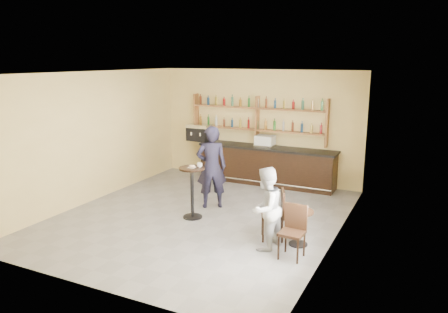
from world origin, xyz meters
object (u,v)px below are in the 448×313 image
at_px(bar_counter, 266,165).
at_px(chair_west, 272,215).
at_px(man_main, 212,167).
at_px(pastry_case, 265,141).
at_px(cafe_table, 299,228).
at_px(pedestal_table, 192,193).
at_px(espresso_machine, 200,132).
at_px(chair_south, 292,233).
at_px(patron_second, 265,209).

relative_size(bar_counter, chair_west, 3.93).
bearing_deg(chair_west, man_main, -143.89).
height_order(pastry_case, cafe_table, pastry_case).
distance_m(bar_counter, pedestal_table, 3.33).
xyz_separation_m(cafe_table, chair_west, (-0.55, 0.05, 0.16)).
distance_m(man_main, chair_west, 2.33).
bearing_deg(espresso_machine, bar_counter, 5.51).
relative_size(bar_counter, chair_south, 4.11).
xyz_separation_m(bar_counter, pedestal_table, (-0.52, -3.29, 0.04)).
bearing_deg(patron_second, chair_west, -165.02).
relative_size(espresso_machine, pastry_case, 1.32).
relative_size(chair_west, patron_second, 0.64).
distance_m(bar_counter, man_main, 2.54).
bearing_deg(pedestal_table, patron_second, -21.76).
bearing_deg(chair_south, pastry_case, 119.31).
bearing_deg(cafe_table, bar_counter, 119.01).
bearing_deg(chair_west, pastry_case, -179.94).
bearing_deg(man_main, chair_west, 115.29).
relative_size(cafe_table, chair_west, 0.68).
relative_size(espresso_machine, cafe_table, 1.02).
bearing_deg(pedestal_table, chair_west, -9.50).
distance_m(chair_south, patron_second, 0.67).
bearing_deg(pastry_case, bar_counter, 7.82).
bearing_deg(pedestal_table, bar_counter, 80.97).
bearing_deg(espresso_machine, patron_second, -42.64).
height_order(bar_counter, cafe_table, bar_counter).
height_order(man_main, patron_second, man_main).
xyz_separation_m(pastry_case, pedestal_table, (-0.47, -3.29, -0.65)).
distance_m(bar_counter, pastry_case, 0.70).
bearing_deg(pedestal_table, cafe_table, -8.58).
height_order(man_main, chair_south, man_main).
bearing_deg(man_main, pedestal_table, 52.79).
height_order(bar_counter, chair_west, bar_counter).
relative_size(pastry_case, pedestal_table, 0.45).
bearing_deg(pedestal_table, pastry_case, 81.94).
height_order(man_main, cafe_table, man_main).
distance_m(espresso_machine, chair_west, 5.21).
relative_size(bar_counter, patron_second, 2.53).
height_order(cafe_table, patron_second, patron_second).
distance_m(pedestal_table, patron_second, 2.20).
distance_m(pastry_case, pedestal_table, 3.38).
relative_size(cafe_table, patron_second, 0.44).
bearing_deg(cafe_table, chair_west, 174.81).
distance_m(cafe_table, patron_second, 0.81).
distance_m(bar_counter, chair_south, 4.76).
xyz_separation_m(man_main, chair_west, (1.96, -1.17, -0.48)).
bearing_deg(man_main, cafe_table, 120.21).
bearing_deg(pastry_case, cafe_table, -52.49).
bearing_deg(patron_second, man_main, -117.89).
xyz_separation_m(pastry_case, man_main, (-0.42, -2.45, -0.24)).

